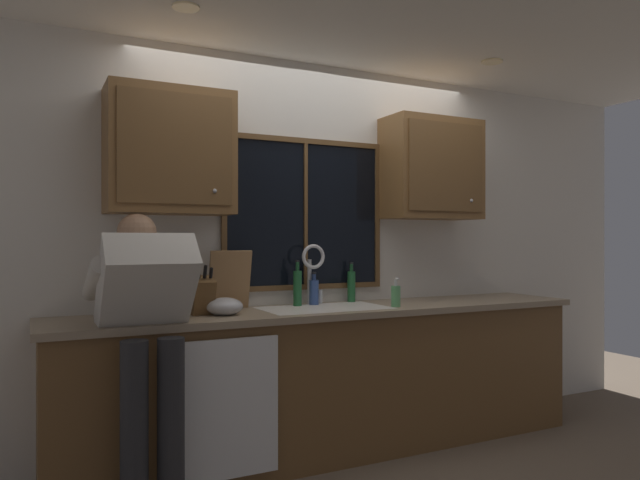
{
  "coord_description": "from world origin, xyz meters",
  "views": [
    {
      "loc": [
        -1.75,
        -3.6,
        1.35
      ],
      "look_at": [
        -0.11,
        -0.3,
        1.35
      ],
      "focal_mm": 32.93,
      "sensor_mm": 36.0,
      "label": 1
    }
  ],
  "objects_px": {
    "knife_block": "(202,296)",
    "mixing_bowl": "(225,307)",
    "soap_dispenser": "(396,296)",
    "bottle_tall_clear": "(351,286)",
    "person_standing": "(146,322)",
    "cutting_board": "(230,280)",
    "bottle_green_glass": "(314,291)",
    "bottle_amber_small": "(297,287)"
  },
  "relations": [
    {
      "from": "cutting_board",
      "to": "bottle_tall_clear",
      "type": "height_order",
      "value": "cutting_board"
    },
    {
      "from": "knife_block",
      "to": "mixing_bowl",
      "type": "bearing_deg",
      "value": -23.19
    },
    {
      "from": "person_standing",
      "to": "knife_block",
      "type": "distance_m",
      "value": 0.48
    },
    {
      "from": "person_standing",
      "to": "soap_dispenser",
      "type": "bearing_deg",
      "value": 4.98
    },
    {
      "from": "bottle_green_glass",
      "to": "bottle_tall_clear",
      "type": "distance_m",
      "value": 0.31
    },
    {
      "from": "person_standing",
      "to": "knife_block",
      "type": "xyz_separation_m",
      "value": [
        0.37,
        0.29,
        0.09
      ]
    },
    {
      "from": "soap_dispenser",
      "to": "knife_block",
      "type": "bearing_deg",
      "value": 172.9
    },
    {
      "from": "person_standing",
      "to": "knife_block",
      "type": "relative_size",
      "value": 4.65
    },
    {
      "from": "cutting_board",
      "to": "mixing_bowl",
      "type": "height_order",
      "value": "cutting_board"
    },
    {
      "from": "knife_block",
      "to": "bottle_tall_clear",
      "type": "distance_m",
      "value": 1.13
    },
    {
      "from": "mixing_bowl",
      "to": "soap_dispenser",
      "type": "bearing_deg",
      "value": -5.29
    },
    {
      "from": "knife_block",
      "to": "bottle_green_glass",
      "type": "relative_size",
      "value": 1.49
    },
    {
      "from": "bottle_green_glass",
      "to": "bottle_tall_clear",
      "type": "xyz_separation_m",
      "value": [
        0.31,
        0.04,
        0.03
      ]
    },
    {
      "from": "soap_dispenser",
      "to": "bottle_tall_clear",
      "type": "xyz_separation_m",
      "value": [
        -0.11,
        0.38,
        0.04
      ]
    },
    {
      "from": "mixing_bowl",
      "to": "bottle_tall_clear",
      "type": "distance_m",
      "value": 1.03
    },
    {
      "from": "cutting_board",
      "to": "bottle_amber_small",
      "type": "bearing_deg",
      "value": -4.86
    },
    {
      "from": "cutting_board",
      "to": "mixing_bowl",
      "type": "bearing_deg",
      "value": -113.62
    },
    {
      "from": "person_standing",
      "to": "mixing_bowl",
      "type": "xyz_separation_m",
      "value": [
        0.48,
        0.24,
        0.03
      ]
    },
    {
      "from": "mixing_bowl",
      "to": "bottle_green_glass",
      "type": "bearing_deg",
      "value": 18.86
    },
    {
      "from": "knife_block",
      "to": "bottle_tall_clear",
      "type": "bearing_deg",
      "value": 11.64
    },
    {
      "from": "knife_block",
      "to": "cutting_board",
      "type": "bearing_deg",
      "value": 42.05
    },
    {
      "from": "cutting_board",
      "to": "soap_dispenser",
      "type": "height_order",
      "value": "cutting_board"
    },
    {
      "from": "knife_block",
      "to": "mixing_bowl",
      "type": "distance_m",
      "value": 0.14
    },
    {
      "from": "knife_block",
      "to": "cutting_board",
      "type": "relative_size",
      "value": 0.87
    },
    {
      "from": "bottle_green_glass",
      "to": "bottle_tall_clear",
      "type": "bearing_deg",
      "value": 8.25
    },
    {
      "from": "mixing_bowl",
      "to": "bottle_green_glass",
      "type": "distance_m",
      "value": 0.72
    },
    {
      "from": "bottle_tall_clear",
      "to": "bottle_amber_small",
      "type": "relative_size",
      "value": 0.92
    },
    {
      "from": "cutting_board",
      "to": "bottle_green_glass",
      "type": "xyz_separation_m",
      "value": [
        0.57,
        -0.02,
        -0.09
      ]
    },
    {
      "from": "cutting_board",
      "to": "bottle_tall_clear",
      "type": "distance_m",
      "value": 0.88
    },
    {
      "from": "person_standing",
      "to": "bottle_green_glass",
      "type": "xyz_separation_m",
      "value": [
        1.16,
        0.47,
        0.07
      ]
    },
    {
      "from": "person_standing",
      "to": "cutting_board",
      "type": "relative_size",
      "value": 4.03
    },
    {
      "from": "knife_block",
      "to": "bottle_amber_small",
      "type": "xyz_separation_m",
      "value": [
        0.67,
        0.17,
        0.01
      ]
    },
    {
      "from": "mixing_bowl",
      "to": "cutting_board",
      "type": "bearing_deg",
      "value": 66.38
    },
    {
      "from": "soap_dispenser",
      "to": "bottle_amber_small",
      "type": "xyz_separation_m",
      "value": [
        -0.55,
        0.32,
        0.05
      ]
    },
    {
      "from": "cutting_board",
      "to": "bottle_amber_small",
      "type": "distance_m",
      "value": 0.45
    },
    {
      "from": "cutting_board",
      "to": "bottle_tall_clear",
      "type": "bearing_deg",
      "value": 1.52
    },
    {
      "from": "mixing_bowl",
      "to": "soap_dispenser",
      "type": "relative_size",
      "value": 1.11
    },
    {
      "from": "mixing_bowl",
      "to": "bottle_amber_small",
      "type": "distance_m",
      "value": 0.6
    },
    {
      "from": "mixing_bowl",
      "to": "bottle_amber_small",
      "type": "height_order",
      "value": "bottle_amber_small"
    },
    {
      "from": "soap_dispenser",
      "to": "bottle_green_glass",
      "type": "relative_size",
      "value": 0.87
    },
    {
      "from": "cutting_board",
      "to": "bottle_tall_clear",
      "type": "relative_size",
      "value": 1.35
    },
    {
      "from": "soap_dispenser",
      "to": "bottle_tall_clear",
      "type": "relative_size",
      "value": 0.68
    }
  ]
}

